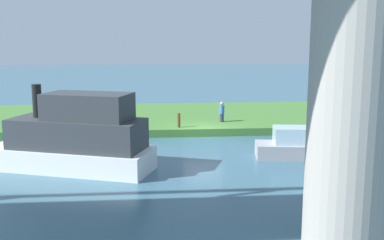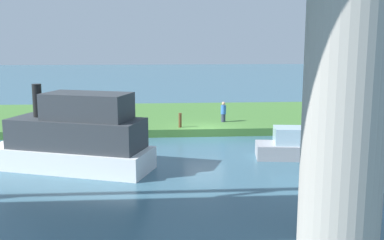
% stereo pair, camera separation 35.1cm
% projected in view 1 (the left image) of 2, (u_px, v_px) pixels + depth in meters
% --- Properties ---
extents(ground_plane, '(160.00, 160.00, 0.00)m').
position_uv_depth(ground_plane, '(203.00, 137.00, 29.57)').
color(ground_plane, '#386075').
extents(grassy_bank, '(80.00, 12.00, 0.50)m').
position_uv_depth(grassy_bank, '(195.00, 117.00, 35.41)').
color(grassy_bank, '#427533').
rests_on(grassy_bank, ground).
extents(bridge_pylon, '(2.33, 2.33, 10.49)m').
position_uv_depth(bridge_pylon, '(352.00, 74.00, 12.80)').
color(bridge_pylon, '#9E998E').
rests_on(bridge_pylon, ground).
extents(person_on_bank, '(0.37, 0.37, 1.39)m').
position_uv_depth(person_on_bank, '(222.00, 112.00, 31.95)').
color(person_on_bank, '#2D334C').
rests_on(person_on_bank, grassy_bank).
extents(mooring_post, '(0.20, 0.20, 0.93)m').
position_uv_depth(mooring_post, '(179.00, 120.00, 30.00)').
color(mooring_post, brown).
rests_on(mooring_post, grassy_bank).
extents(riverboat_paddlewheel, '(8.36, 5.14, 4.06)m').
position_uv_depth(riverboat_paddlewheel, '(74.00, 139.00, 22.03)').
color(riverboat_paddlewheel, white).
rests_on(riverboat_paddlewheel, ground).
extents(houseboat_blue, '(5.08, 2.38, 1.63)m').
position_uv_depth(houseboat_blue, '(300.00, 147.00, 24.39)').
color(houseboat_blue, '#99999E').
rests_on(houseboat_blue, ground).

